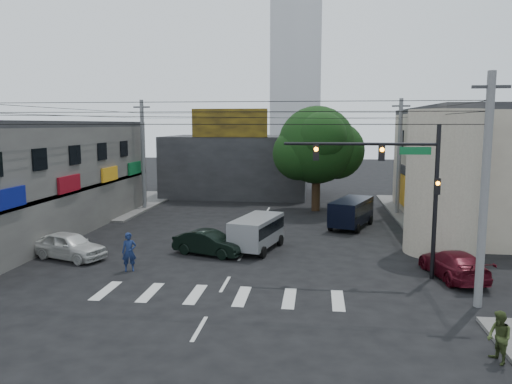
% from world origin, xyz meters
% --- Properties ---
extents(ground, '(160.00, 160.00, 0.00)m').
position_xyz_m(ground, '(0.00, 0.00, 0.00)').
color(ground, black).
rests_on(ground, ground).
extents(sidewalk_far_left, '(16.00, 16.00, 0.15)m').
position_xyz_m(sidewalk_far_left, '(-18.00, 18.00, 0.07)').
color(sidewalk_far_left, '#514F4C').
rests_on(sidewalk_far_left, ground).
extents(sidewalk_far_right, '(16.00, 16.00, 0.15)m').
position_xyz_m(sidewalk_far_right, '(18.00, 18.00, 0.07)').
color(sidewalk_far_right, '#514F4C').
rests_on(sidewalk_far_right, ground).
extents(corner_column, '(4.00, 4.00, 8.00)m').
position_xyz_m(corner_column, '(11.00, 4.00, 4.00)').
color(corner_column, gray).
rests_on(corner_column, ground).
extents(building_far, '(14.00, 10.00, 6.00)m').
position_xyz_m(building_far, '(-4.00, 26.00, 3.00)').
color(building_far, '#232326').
rests_on(building_far, ground).
extents(billboard, '(7.00, 0.30, 2.60)m').
position_xyz_m(billboard, '(-4.00, 21.10, 7.30)').
color(billboard, olive).
rests_on(billboard, building_far).
extents(tower_distant, '(9.00, 9.00, 44.00)m').
position_xyz_m(tower_distant, '(0.00, 70.00, 22.00)').
color(tower_distant, silver).
rests_on(tower_distant, ground).
extents(street_tree, '(6.40, 6.40, 8.70)m').
position_xyz_m(street_tree, '(4.00, 17.00, 5.47)').
color(street_tree, black).
rests_on(street_tree, ground).
extents(traffic_gantry, '(7.10, 0.35, 7.20)m').
position_xyz_m(traffic_gantry, '(7.82, -1.00, 4.83)').
color(traffic_gantry, black).
rests_on(traffic_gantry, ground).
extents(utility_pole_near_right, '(0.32, 0.32, 9.20)m').
position_xyz_m(utility_pole_near_right, '(10.50, -4.50, 4.60)').
color(utility_pole_near_right, '#59595B').
rests_on(utility_pole_near_right, ground).
extents(utility_pole_far_left, '(0.32, 0.32, 9.20)m').
position_xyz_m(utility_pole_far_left, '(-10.50, 16.00, 4.60)').
color(utility_pole_far_left, '#59595B').
rests_on(utility_pole_far_left, ground).
extents(utility_pole_far_right, '(0.32, 0.32, 9.20)m').
position_xyz_m(utility_pole_far_right, '(10.50, 16.00, 4.60)').
color(utility_pole_far_right, '#59595B').
rests_on(utility_pole_far_right, ground).
extents(dark_sedan, '(3.98, 4.98, 1.35)m').
position_xyz_m(dark_sedan, '(-1.80, 1.96, 0.67)').
color(dark_sedan, black).
rests_on(dark_sedan, ground).
extents(white_compact, '(4.39, 5.35, 1.46)m').
position_xyz_m(white_compact, '(-9.11, 0.26, 0.73)').
color(white_compact, silver).
rests_on(white_compact, ground).
extents(maroon_sedan, '(3.67, 5.31, 1.33)m').
position_xyz_m(maroon_sedan, '(10.50, -0.76, 0.66)').
color(maroon_sedan, '#480A15').
rests_on(maroon_sedan, ground).
extents(silver_minivan, '(5.30, 3.92, 1.91)m').
position_xyz_m(silver_minivan, '(0.68, 3.35, 0.96)').
color(silver_minivan, gray).
rests_on(silver_minivan, ground).
extents(navy_van, '(6.15, 5.04, 1.98)m').
position_xyz_m(navy_van, '(6.50, 10.42, 0.99)').
color(navy_van, black).
rests_on(navy_van, ground).
extents(traffic_officer, '(0.99, 0.91, 1.93)m').
position_xyz_m(traffic_officer, '(-5.06, -1.52, 0.96)').
color(traffic_officer, '#15234C').
rests_on(traffic_officer, ground).
extents(pedestrian_olive, '(1.11, 1.02, 1.62)m').
position_xyz_m(pedestrian_olive, '(9.62, -9.37, 0.81)').
color(pedestrian_olive, '#333F1D').
rests_on(pedestrian_olive, ground).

